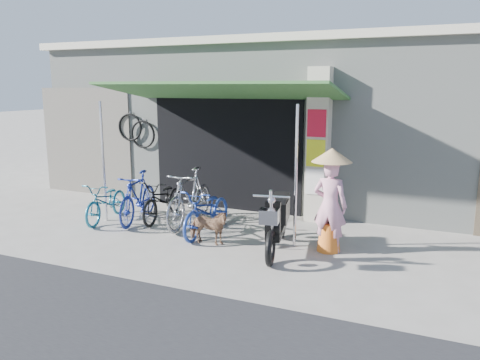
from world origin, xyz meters
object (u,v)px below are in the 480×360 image
at_px(bike_blue, 138,197).
at_px(bike_navy, 207,211).
at_px(bike_teal, 107,201).
at_px(bike_black, 163,199).
at_px(bike_silver, 190,198).
at_px(street_dog, 208,227).
at_px(nun, 330,201).
at_px(moped, 277,221).

xyz_separation_m(bike_blue, bike_navy, (1.62, -0.17, -0.07)).
distance_m(bike_teal, bike_black, 1.12).
bearing_deg(bike_black, bike_navy, -26.40).
relative_size(bike_silver, street_dog, 2.52).
bearing_deg(bike_navy, bike_black, 159.52).
distance_m(bike_silver, nun, 2.82).
relative_size(bike_silver, moped, 0.96).
bearing_deg(moped, nun, 9.21).
height_order(bike_black, moped, moped).
bearing_deg(bike_black, nun, -13.31).
relative_size(bike_blue, street_dog, 2.28).
distance_m(moped, nun, 0.91).
relative_size(bike_teal, moped, 0.80).
distance_m(bike_blue, bike_silver, 1.07).
bearing_deg(bike_navy, street_dog, -61.26).
height_order(street_dog, nun, nun).
bearing_deg(street_dog, moped, -85.16).
relative_size(bike_black, bike_navy, 0.98).
xyz_separation_m(bike_blue, bike_silver, (1.05, 0.19, 0.05)).
xyz_separation_m(bike_teal, moped, (3.65, -0.28, 0.09)).
bearing_deg(bike_teal, moped, -14.13).
distance_m(bike_silver, bike_navy, 0.68).
relative_size(bike_teal, bike_blue, 0.92).
height_order(bike_navy, street_dog, bike_navy).
xyz_separation_m(bike_teal, bike_silver, (1.66, 0.38, 0.15)).
bearing_deg(street_dog, bike_teal, 73.44).
relative_size(bike_navy, moped, 0.87).
height_order(bike_blue, nun, nun).
bearing_deg(street_dog, bike_silver, 38.23).
bearing_deg(bike_silver, bike_blue, -171.98).
xyz_separation_m(bike_teal, bike_navy, (2.22, 0.03, 0.03)).
bearing_deg(bike_teal, bike_black, 17.59).
bearing_deg(street_dog, bike_black, 50.93).
bearing_deg(bike_silver, bike_black, 167.01).
distance_m(bike_teal, bike_silver, 1.71).
relative_size(bike_navy, nun, 0.97).
bearing_deg(bike_silver, nun, -9.90).
relative_size(bike_black, nun, 0.95).
bearing_deg(bike_silver, street_dog, -48.49).
xyz_separation_m(bike_blue, nun, (3.83, -0.19, 0.35)).
bearing_deg(bike_silver, bike_navy, -34.53).
xyz_separation_m(bike_navy, nun, (2.22, -0.02, 0.41)).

